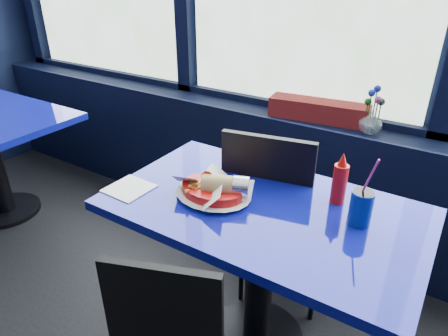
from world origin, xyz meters
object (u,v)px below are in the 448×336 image
flower_vase (371,119)px  soda_cup (361,207)px  near_table (261,243)px  planter_box (319,110)px  chair_near_back (280,207)px  ketchup_bottle (340,181)px  food_basket (214,189)px

flower_vase → soda_cup: bearing=-77.4°
flower_vase → soda_cup: size_ratio=0.90×
near_table → planter_box: bearing=97.6°
chair_near_back → planter_box: 0.64m
ketchup_bottle → near_table: bearing=-142.7°
planter_box → near_table: bearing=-89.3°
chair_near_back → food_basket: 0.46m
food_basket → soda_cup: (0.53, 0.13, 0.03)m
planter_box → flower_vase: bearing=-15.0°
planter_box → flower_vase: size_ratio=2.21×
food_basket → planter_box: bearing=88.0°
food_basket → soda_cup: bearing=16.5°
ketchup_bottle → soda_cup: soda_cup is taller
soda_cup → flower_vase: bearing=102.6°
near_table → food_basket: (-0.19, -0.05, 0.22)m
chair_near_back → flower_vase: flower_vase is taller
near_table → soda_cup: bearing=13.2°
flower_vase → ketchup_bottle: (0.06, -0.65, -0.03)m
near_table → chair_near_back: (-0.06, 0.32, -0.03)m
flower_vase → soda_cup: flower_vase is taller
near_table → chair_near_back: chair_near_back is taller
planter_box → soda_cup: soda_cup is taller
planter_box → flower_vase: 0.29m
flower_vase → ketchup_bottle: bearing=-85.0°
food_basket → soda_cup: size_ratio=1.07×
chair_near_back → ketchup_bottle: size_ratio=4.50×
planter_box → soda_cup: 0.91m
chair_near_back → flower_vase: bearing=-126.6°
near_table → food_basket: size_ratio=4.16×
planter_box → ketchup_bottle: bearing=-70.4°
near_table → flower_vase: (0.17, 0.83, 0.31)m
chair_near_back → soda_cup: soda_cup is taller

